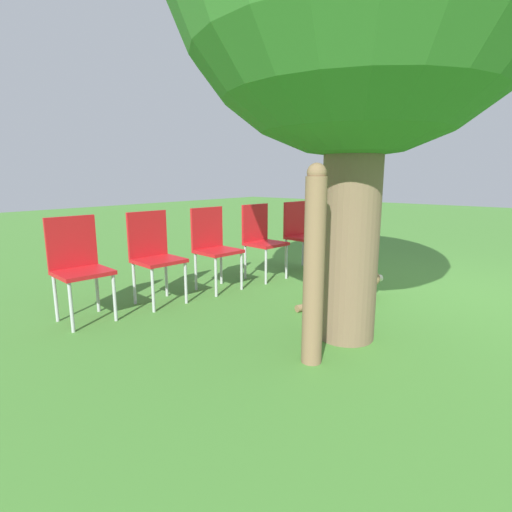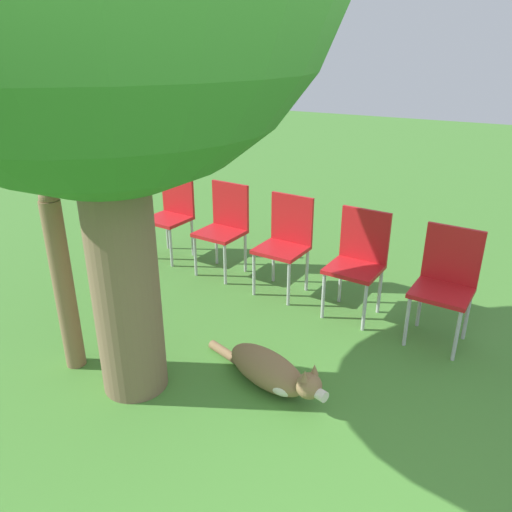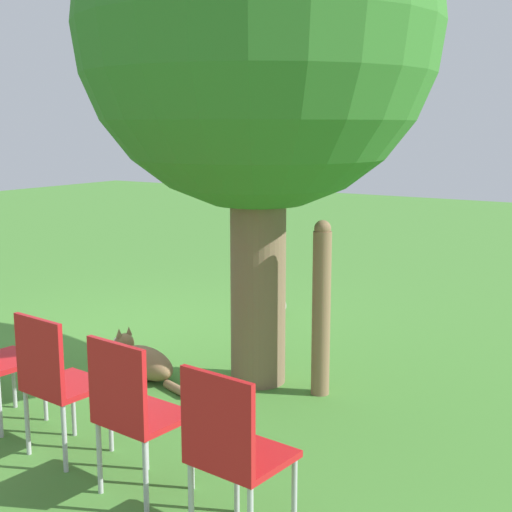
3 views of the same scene
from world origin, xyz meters
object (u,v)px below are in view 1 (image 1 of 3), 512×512
at_px(red_chair_0, 300,231).
at_px(red_chair_2, 213,243).
at_px(dog, 349,289).
at_px(red_chair_4, 78,262).
at_px(fence_post, 314,266).
at_px(red_chair_3, 154,251).
at_px(red_chair_1, 261,236).

xyz_separation_m(red_chair_0, red_chair_2, (0.21, 1.48, 0.00)).
distance_m(dog, red_chair_4, 2.65).
relative_size(fence_post, red_chair_4, 1.47).
bearing_deg(fence_post, red_chair_4, 15.95).
distance_m(dog, fence_post, 1.61).
distance_m(dog, red_chair_3, 2.05).
height_order(dog, red_chair_4, red_chair_4).
distance_m(red_chair_1, red_chair_4, 2.25).
bearing_deg(red_chair_4, red_chair_1, 87.16).
xyz_separation_m(red_chair_1, red_chair_4, (0.32, 2.22, 0.00)).
bearing_deg(red_chair_0, red_chair_3, -92.84).
relative_size(red_chair_2, red_chair_3, 1.00).
bearing_deg(red_chair_2, red_chair_4, -92.84).
bearing_deg(red_chair_0, dog, -31.94).
bearing_deg(red_chair_1, red_chair_2, -92.84).
height_order(red_chair_0, red_chair_4, same).
relative_size(dog, red_chair_0, 1.19).
bearing_deg(fence_post, red_chair_1, -42.68).
bearing_deg(dog, red_chair_2, 130.17).
bearing_deg(red_chair_1, fence_post, -37.34).
xyz_separation_m(fence_post, red_chair_2, (1.87, -0.89, -0.16)).
xyz_separation_m(dog, red_chair_2, (1.43, 0.55, 0.41)).
distance_m(red_chair_0, red_chair_3, 2.25).
height_order(fence_post, red_chair_0, fence_post).
relative_size(red_chair_1, red_chair_4, 1.00).
height_order(fence_post, red_chair_1, fence_post).
bearing_deg(red_chair_2, red_chair_0, 87.16).
height_order(red_chair_0, red_chair_1, same).
relative_size(dog, red_chair_4, 1.19).
bearing_deg(dog, red_chair_4, 160.10).
relative_size(red_chair_0, red_chair_2, 1.00).
distance_m(red_chair_0, red_chair_1, 0.75).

